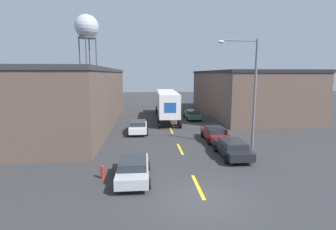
% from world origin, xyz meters
% --- Properties ---
extents(ground_plane, '(160.00, 160.00, 0.00)m').
position_xyz_m(ground_plane, '(0.00, 0.00, 0.00)').
color(ground_plane, '#333335').
extents(road_centerline, '(0.20, 18.27, 0.01)m').
position_xyz_m(road_centerline, '(0.00, 9.13, 0.00)').
color(road_centerline, yellow).
rests_on(road_centerline, ground_plane).
extents(warehouse_left, '(12.99, 28.51, 6.93)m').
position_xyz_m(warehouse_left, '(-13.16, 20.67, 3.47)').
color(warehouse_left, brown).
rests_on(warehouse_left, ground_plane).
extents(warehouse_right, '(12.07, 23.21, 6.79)m').
position_xyz_m(warehouse_right, '(12.70, 27.76, 3.40)').
color(warehouse_right, brown).
rests_on(warehouse_right, ground_plane).
extents(semi_truck, '(3.05, 14.77, 3.94)m').
position_xyz_m(semi_truck, '(0.08, 24.06, 2.36)').
color(semi_truck, '#B21919').
rests_on(semi_truck, ground_plane).
extents(parked_car_right_mid, '(2.02, 4.64, 1.31)m').
position_xyz_m(parked_car_right_mid, '(3.66, 11.53, 0.70)').
color(parked_car_right_mid, maroon).
rests_on(parked_car_right_mid, ground_plane).
extents(parked_car_right_near, '(2.02, 4.64, 1.31)m').
position_xyz_m(parked_car_right_near, '(3.66, 6.65, 0.70)').
color(parked_car_right_near, black).
rests_on(parked_car_right_near, ground_plane).
extents(parked_car_left_near, '(2.02, 4.64, 1.31)m').
position_xyz_m(parked_car_left_near, '(-3.66, 2.97, 0.70)').
color(parked_car_left_near, '#B2B2B7').
rests_on(parked_car_left_near, ground_plane).
extents(parked_car_right_far, '(2.02, 4.64, 1.31)m').
position_xyz_m(parked_car_right_far, '(3.66, 23.51, 0.70)').
color(parked_car_right_far, '#2D5B38').
rests_on(parked_car_right_far, ground_plane).
extents(parked_car_left_far, '(2.02, 4.64, 1.31)m').
position_xyz_m(parked_car_left_far, '(-3.66, 15.61, 0.70)').
color(parked_car_left_far, silver).
rests_on(parked_car_left_far, ground_plane).
extents(water_tower, '(5.84, 5.84, 20.75)m').
position_xyz_m(water_tower, '(-16.96, 56.36, 17.52)').
color(water_tower, '#47474C').
rests_on(water_tower, ground_plane).
extents(street_lamp, '(3.36, 0.32, 9.03)m').
position_xyz_m(street_lamp, '(5.70, 8.65, 5.26)').
color(street_lamp, slate).
rests_on(street_lamp, ground_plane).
extents(fire_hydrant, '(0.22, 0.22, 0.84)m').
position_xyz_m(fire_hydrant, '(-5.53, 3.26, 0.42)').
color(fire_hydrant, red).
rests_on(fire_hydrant, ground_plane).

